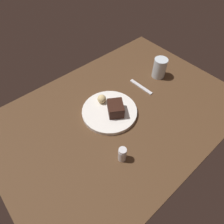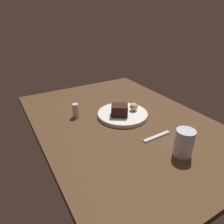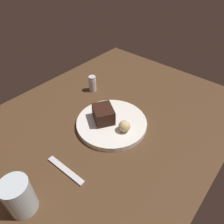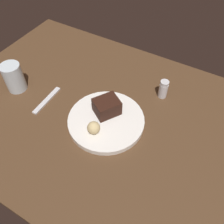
{
  "view_description": "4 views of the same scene",
  "coord_description": "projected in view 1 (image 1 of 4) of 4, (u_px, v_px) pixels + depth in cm",
  "views": [
    {
      "loc": [
        44.02,
        45.11,
        79.46
      ],
      "look_at": [
        5.16,
        0.48,
        7.79
      ],
      "focal_mm": 32.02,
      "sensor_mm": 36.0,
      "label": 1
    },
    {
      "loc": [
        -78.98,
        51.97,
        56.01
      ],
      "look_at": [
        5.54,
        2.78,
        6.17
      ],
      "focal_mm": 33.16,
      "sensor_mm": 36.0,
      "label": 2
    },
    {
      "loc": [
        -40.44,
        -41.03,
        60.05
      ],
      "look_at": [
        5.93,
        -1.3,
        7.43
      ],
      "focal_mm": 33.65,
      "sensor_mm": 36.0,
      "label": 3
    },
    {
      "loc": [
        31.49,
        -46.49,
        70.78
      ],
      "look_at": [
        5.68,
        -1.9,
        8.83
      ],
      "focal_mm": 38.35,
      "sensor_mm": 36.0,
      "label": 4
    }
  ],
  "objects": [
    {
      "name": "bread_roll",
      "position": [
        102.0,
        99.0,
        0.99
      ],
      "size": [
        4.35,
        4.35,
        4.35
      ],
      "primitive_type": "sphere",
      "color": "#DBC184",
      "rests_on": "dessert_plate"
    },
    {
      "name": "chocolate_cake_slice",
      "position": [
        116.0,
        108.0,
        0.94
      ],
      "size": [
        10.51,
        10.95,
        5.72
      ],
      "primitive_type": "cube",
      "rotation": [
        0.0,
        0.0,
        1.0
      ],
      "color": "black",
      "rests_on": "dessert_plate"
    },
    {
      "name": "salt_shaker",
      "position": [
        122.0,
        154.0,
        0.8
      ],
      "size": [
        3.43,
        3.43,
        7.48
      ],
      "color": "silver",
      "rests_on": "dining_table"
    },
    {
      "name": "dessert_spoon",
      "position": [
        141.0,
        87.0,
        1.1
      ],
      "size": [
        2.3,
        15.05,
        0.7
      ],
      "primitive_type": "cube",
      "rotation": [
        0.0,
        0.0,
        4.75
      ],
      "color": "silver",
      "rests_on": "dining_table"
    },
    {
      "name": "dessert_plate",
      "position": [
        110.0,
        112.0,
        0.98
      ],
      "size": [
        26.93,
        26.93,
        2.04
      ],
      "primitive_type": "cylinder",
      "color": "white",
      "rests_on": "dining_table"
    },
    {
      "name": "water_glass",
      "position": [
        160.0,
        68.0,
        1.12
      ],
      "size": [
        7.47,
        7.47,
        11.31
      ],
      "primitive_type": "cylinder",
      "color": "silver",
      "rests_on": "dining_table"
    },
    {
      "name": "dining_table",
      "position": [
        119.0,
        114.0,
        1.0
      ],
      "size": [
        120.0,
        84.0,
        3.0
      ],
      "primitive_type": "cube",
      "color": "#4C331E",
      "rests_on": "ground"
    }
  ]
}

